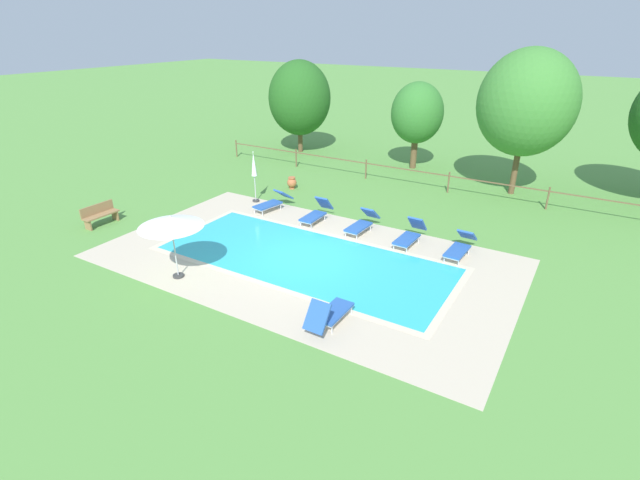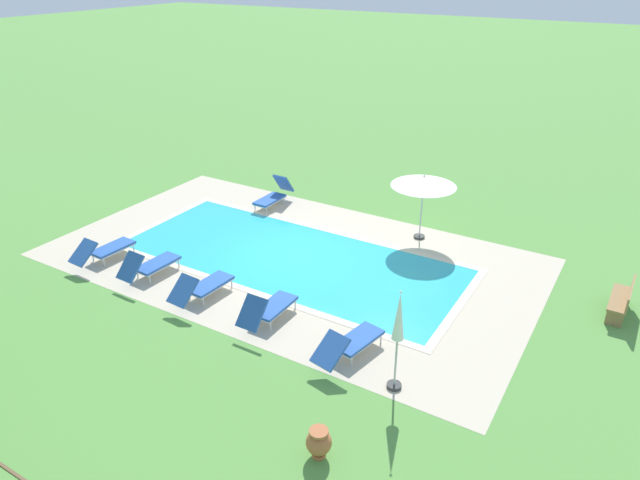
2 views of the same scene
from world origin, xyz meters
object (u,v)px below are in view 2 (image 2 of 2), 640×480
at_px(sun_lounger_north_end, 274,195).
at_px(sun_lounger_south_near_corner, 350,343).
at_px(terracotta_urn_near_fence, 319,442).
at_px(sun_lounger_north_far, 203,286).
at_px(sun_lounger_north_mid, 150,265).
at_px(patio_umbrella_closed_row_mid_west, 398,325).
at_px(sun_lounger_south_mid, 104,249).
at_px(patio_umbrella_open_foreground, 424,181).
at_px(wooden_bench_lawn_side, 623,299).
at_px(sun_lounger_north_near_steps, 268,308).

relative_size(sun_lounger_north_end, sun_lounger_south_near_corner, 0.87).
bearing_deg(sun_lounger_south_near_corner, terracotta_urn_near_fence, 107.51).
distance_m(sun_lounger_north_far, sun_lounger_south_near_corner, 4.56).
distance_m(sun_lounger_north_mid, sun_lounger_north_end, 6.18).
distance_m(patio_umbrella_closed_row_mid_west, terracotta_urn_near_fence, 2.78).
bearing_deg(sun_lounger_north_mid, sun_lounger_north_end, -89.51).
bearing_deg(terracotta_urn_near_fence, sun_lounger_south_mid, -18.65).
height_order(patio_umbrella_open_foreground, patio_umbrella_closed_row_mid_west, patio_umbrella_closed_row_mid_west).
height_order(sun_lounger_north_far, terracotta_urn_near_fence, sun_lounger_north_far).
bearing_deg(terracotta_urn_near_fence, sun_lounger_north_far, -29.25).
bearing_deg(patio_umbrella_open_foreground, sun_lounger_north_end, 1.84).
bearing_deg(wooden_bench_lawn_side, sun_lounger_north_mid, 22.26).
distance_m(sun_lounger_south_near_corner, wooden_bench_lawn_side, 7.22).
xyz_separation_m(sun_lounger_north_near_steps, terracotta_urn_near_fence, (-3.34, 3.08, -0.06)).
distance_m(sun_lounger_north_mid, patio_umbrella_open_foreground, 8.63).
bearing_deg(sun_lounger_south_near_corner, patio_umbrella_open_foreground, -81.30).
bearing_deg(sun_lounger_north_end, sun_lounger_north_far, 108.64).
bearing_deg(sun_lounger_north_far, sun_lounger_north_near_steps, -179.60).
relative_size(sun_lounger_north_end, wooden_bench_lawn_side, 1.21).
bearing_deg(patio_umbrella_open_foreground, sun_lounger_south_mid, 40.17).
bearing_deg(wooden_bench_lawn_side, sun_lounger_north_end, -6.63).
relative_size(sun_lounger_south_near_corner, patio_umbrella_closed_row_mid_west, 0.87).
distance_m(sun_lounger_north_near_steps, wooden_bench_lawn_side, 9.00).
xyz_separation_m(sun_lounger_south_near_corner, wooden_bench_lawn_side, (-5.11, -5.09, 0.10)).
relative_size(sun_lounger_north_far, patio_umbrella_closed_row_mid_west, 0.83).
bearing_deg(sun_lounger_north_end, sun_lounger_south_near_corner, 135.96).
bearing_deg(sun_lounger_north_far, sun_lounger_north_end, -71.36).
relative_size(sun_lounger_north_near_steps, sun_lounger_south_mid, 0.94).
bearing_deg(sun_lounger_south_near_corner, sun_lounger_south_mid, -1.95).
bearing_deg(wooden_bench_lawn_side, terracotta_urn_near_fence, 62.30).
height_order(sun_lounger_north_near_steps, sun_lounger_north_far, sun_lounger_north_near_steps).
bearing_deg(patio_umbrella_open_foreground, sun_lounger_south_near_corner, 98.70).
height_order(sun_lounger_north_near_steps, wooden_bench_lawn_side, sun_lounger_north_near_steps).
xyz_separation_m(sun_lounger_north_far, sun_lounger_south_near_corner, (-4.56, 0.16, -0.01)).
relative_size(patio_umbrella_closed_row_mid_west, terracotta_urn_near_fence, 3.90).
height_order(sun_lounger_north_far, sun_lounger_south_near_corner, sun_lounger_north_far).
bearing_deg(sun_lounger_north_near_steps, sun_lounger_south_mid, -1.04).
relative_size(sun_lounger_north_near_steps, sun_lounger_north_end, 1.04).
distance_m(sun_lounger_north_near_steps, patio_umbrella_closed_row_mid_west, 3.98).
bearing_deg(sun_lounger_south_mid, terracotta_urn_near_fence, 161.35).
distance_m(sun_lounger_north_end, wooden_bench_lawn_side, 11.88).
bearing_deg(terracotta_urn_near_fence, wooden_bench_lawn_side, -117.70).
xyz_separation_m(sun_lounger_north_near_steps, sun_lounger_south_near_corner, (-2.42, 0.18, -0.02)).
xyz_separation_m(sun_lounger_north_near_steps, sun_lounger_north_mid, (4.21, -0.11, -0.00)).
distance_m(sun_lounger_north_far, sun_lounger_north_end, 6.65).
xyz_separation_m(patio_umbrella_closed_row_mid_west, terracotta_urn_near_fence, (0.40, 2.44, -1.26)).
distance_m(sun_lounger_south_near_corner, patio_umbrella_open_foreground, 6.91).
bearing_deg(sun_lounger_south_mid, sun_lounger_south_near_corner, 178.05).
height_order(sun_lounger_north_near_steps, patio_umbrella_open_foreground, patio_umbrella_open_foreground).
relative_size(sun_lounger_north_near_steps, wooden_bench_lawn_side, 1.26).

